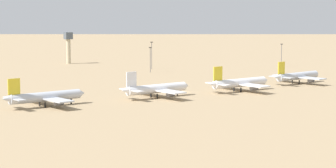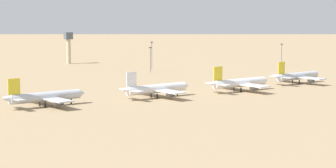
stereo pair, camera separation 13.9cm
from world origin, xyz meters
name	(u,v)px [view 2 (the right image)]	position (x,y,z in m)	size (l,w,h in m)	color
ground	(186,92)	(0.00, 0.00, 0.00)	(4000.00, 4000.00, 0.00)	#9E8460
ridge_center	(123,8)	(428.90, 908.46, 38.75)	(373.21, 231.01, 77.49)	gray
parked_jet_yellow_1	(45,97)	(-74.94, -10.30, 4.11)	(37.93, 32.19, 12.53)	silver
parked_jet_white_2	(156,89)	(-22.55, -10.56, 4.14)	(38.19, 32.41, 12.62)	white
parked_jet_yellow_3	(239,83)	(23.26, -11.45, 4.22)	(38.95, 33.00, 12.86)	white
parked_jet_yellow_4	(297,76)	(69.66, -0.87, 4.07)	(37.49, 32.00, 12.43)	silver
control_tower	(68,45)	(13.73, 179.21, 13.68)	(5.20, 5.20, 22.68)	#C6B793
light_pole_west	(150,58)	(32.61, 92.68, 9.13)	(1.80, 0.50, 15.84)	#59595E
light_pole_mid	(152,53)	(45.24, 113.23, 10.19)	(1.80, 0.50, 17.90)	#59595E
light_pole_east	(282,53)	(130.06, 82.54, 9.04)	(1.80, 0.50, 15.66)	#59595E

